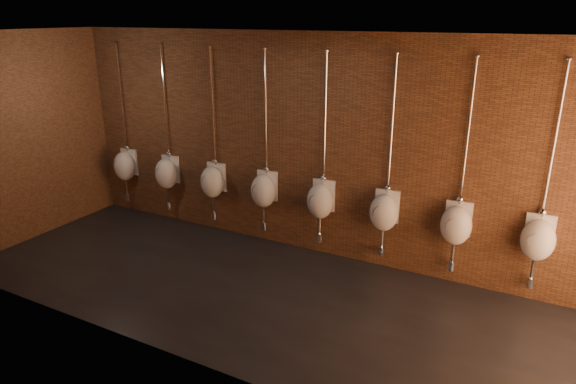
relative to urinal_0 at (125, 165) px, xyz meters
The scene contains 10 objects.
ground 4.03m from the urinal_0, 20.22° to the right, with size 8.50×8.50×0.00m, color black.
room_shell 4.09m from the urinal_0, 20.22° to the right, with size 8.54×3.04×3.22m.
urinal_0 is the anchor object (origin of this frame).
urinal_1 0.95m from the urinal_0, ahead, with size 0.42×0.37×2.72m.
urinal_2 1.90m from the urinal_0, ahead, with size 0.42×0.37×2.72m.
urinal_3 2.84m from the urinal_0, ahead, with size 0.42×0.37×2.72m.
urinal_4 3.79m from the urinal_0, ahead, with size 0.42×0.37×2.72m.
urinal_5 4.74m from the urinal_0, ahead, with size 0.42×0.37×2.72m.
urinal_6 5.69m from the urinal_0, ahead, with size 0.42×0.37×2.72m.
urinal_7 6.64m from the urinal_0, ahead, with size 0.42×0.37×2.72m.
Camera 1 is at (2.94, -4.96, 3.41)m, focal length 32.00 mm.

